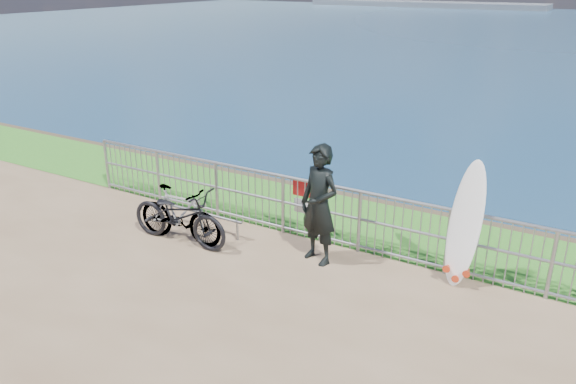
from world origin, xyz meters
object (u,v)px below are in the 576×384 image
Objects in this scene: surfer at (319,205)px; surfboard at (464,229)px; bicycle_far at (180,215)px; bicycle_near at (179,216)px.

surfer is 2.25m from surfboard.
surfboard is at bearing -80.53° from bicycle_far.
surfer reaches higher than surfboard.
surfer is at bearing -79.85° from bicycle_far.
surfboard is at bearing -78.19° from bicycle_near.
surfer is 1.17× the size of bicycle_far.
bicycle_far is (-2.44, -0.59, -0.49)m from surfer.
bicycle_near is (-2.42, -0.64, -0.48)m from surfer.
surfer is 1.02× the size of bicycle_near.
surfer is 2.55m from bicycle_near.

